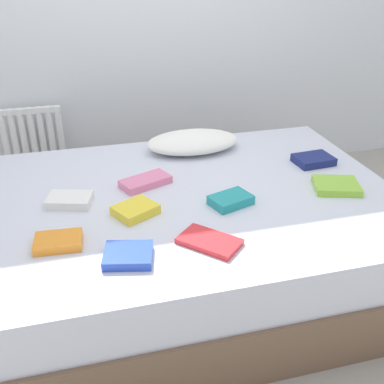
# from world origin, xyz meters

# --- Properties ---
(ground_plane) EXTENTS (8.00, 8.00, 0.00)m
(ground_plane) POSITION_xyz_m (0.00, 0.00, 0.00)
(ground_plane) COLOR #9E998E
(bed) EXTENTS (2.00, 1.50, 0.50)m
(bed) POSITION_xyz_m (0.00, 0.00, 0.25)
(bed) COLOR brown
(bed) RESTS_ON ground
(radiator) EXTENTS (0.40, 0.04, 0.54)m
(radiator) POSITION_xyz_m (-0.81, 1.20, 0.36)
(radiator) COLOR white
(radiator) RESTS_ON ground
(pillow) EXTENTS (0.54, 0.33, 0.11)m
(pillow) POSITION_xyz_m (0.13, 0.52, 0.55)
(pillow) COLOR white
(pillow) RESTS_ON bed
(textbook_red) EXTENTS (0.27, 0.27, 0.02)m
(textbook_red) POSITION_xyz_m (-0.06, -0.44, 0.51)
(textbook_red) COLOR red
(textbook_red) RESTS_ON bed
(textbook_lime) EXTENTS (0.26, 0.24, 0.04)m
(textbook_lime) POSITION_xyz_m (0.69, -0.14, 0.52)
(textbook_lime) COLOR #8CC638
(textbook_lime) RESTS_ON bed
(textbook_orange) EXTENTS (0.20, 0.14, 0.04)m
(textbook_orange) POSITION_xyz_m (-0.64, -0.29, 0.52)
(textbook_orange) COLOR orange
(textbook_orange) RESTS_ON bed
(textbook_white) EXTENTS (0.23, 0.19, 0.04)m
(textbook_white) POSITION_xyz_m (-0.59, 0.04, 0.52)
(textbook_white) COLOR white
(textbook_white) RESTS_ON bed
(textbook_pink) EXTENTS (0.27, 0.21, 0.04)m
(textbook_pink) POSITION_xyz_m (-0.22, 0.15, 0.52)
(textbook_pink) COLOR pink
(textbook_pink) RESTS_ON bed
(textbook_blue) EXTENTS (0.21, 0.19, 0.04)m
(textbook_blue) POSITION_xyz_m (-0.39, -0.46, 0.52)
(textbook_blue) COLOR #2847B7
(textbook_blue) RESTS_ON bed
(textbook_yellow) EXTENTS (0.22, 0.21, 0.04)m
(textbook_yellow) POSITION_xyz_m (-0.31, -0.13, 0.52)
(textbook_yellow) COLOR yellow
(textbook_yellow) RESTS_ON bed
(textbook_teal) EXTENTS (0.22, 0.18, 0.04)m
(textbook_teal) POSITION_xyz_m (0.13, -0.15, 0.52)
(textbook_teal) COLOR teal
(textbook_teal) RESTS_ON bed
(textbook_navy) EXTENTS (0.21, 0.17, 0.04)m
(textbook_navy) POSITION_xyz_m (0.72, 0.17, 0.52)
(textbook_navy) COLOR navy
(textbook_navy) RESTS_ON bed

